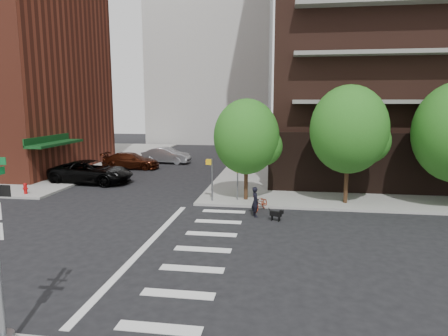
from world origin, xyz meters
TOP-DOWN VIEW (x-y plane):
  - ground at (0.00, 0.00)m, footprint 120.00×120.00m
  - sidewalk_ne at (20.50, 23.50)m, footprint 39.00×33.00m
  - sidewalk_nw at (-24.50, 23.50)m, footprint 31.00×33.00m
  - crosswalk at (2.21, -0.00)m, footprint 3.85×13.00m
  - tree_a at (4.00, 8.50)m, footprint 4.00×4.00m
  - tree_b at (10.00, 8.50)m, footprint 4.50×4.50m
  - pedestrian_signal at (2.32, 7.92)m, footprint 2.18×0.67m
  - fire_hydrant at (-10.50, 7.80)m, footprint 0.24×0.24m
  - parked_car_black at (-8.20, 12.48)m, footprint 3.36×6.48m
  - parked_car_maroon at (-7.76, 19.37)m, footprint 2.37×5.34m
  - parked_car_silver at (-5.50, 23.20)m, footprint 2.07×5.01m
  - scooter at (5.04, 6.50)m, footprint 1.18×1.76m
  - dog_walker at (4.81, 5.28)m, footprint 0.70×0.58m
  - dog at (5.97, 4.57)m, footprint 0.73×0.44m

SIDE VIEW (x-z plane):
  - ground at x=0.00m, z-range 0.00..0.00m
  - crosswalk at x=2.21m, z-range 0.00..0.01m
  - sidewalk_ne at x=20.50m, z-range 0.00..0.15m
  - sidewalk_nw at x=-24.50m, z-range 0.00..0.15m
  - dog at x=5.97m, z-range 0.08..0.69m
  - scooter at x=5.04m, z-range 0.00..0.87m
  - fire_hydrant at x=-10.50m, z-range 0.19..0.92m
  - parked_car_maroon at x=-7.76m, z-range 0.00..1.52m
  - parked_car_silver at x=-5.50m, z-range 0.00..1.61m
  - dog_walker at x=4.81m, z-range 0.00..1.64m
  - parked_car_black at x=-8.20m, z-range 0.00..1.75m
  - pedestrian_signal at x=2.32m, z-range 0.55..3.15m
  - tree_a at x=4.00m, z-range 1.09..6.99m
  - tree_b at x=10.00m, z-range 1.22..7.87m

